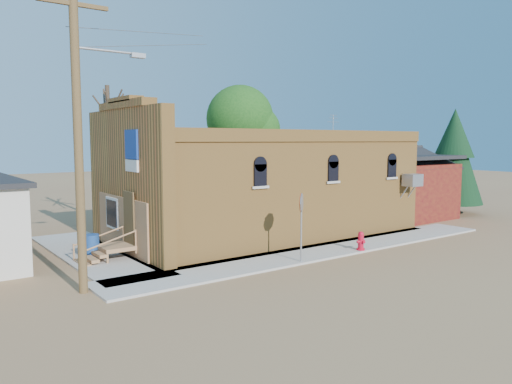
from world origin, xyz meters
TOP-DOWN VIEW (x-y plane):
  - ground at (0.00, 0.00)m, footprint 120.00×120.00m
  - sidewalk_south at (1.50, 0.90)m, footprint 19.00×2.20m
  - sidewalk_west at (-6.30, 6.00)m, footprint 2.60×10.00m
  - brick_bar at (1.64, 5.49)m, footprint 16.40×7.97m
  - red_shed at (11.50, 5.50)m, footprint 5.40×6.40m
  - utility_pole at (-8.14, 1.20)m, footprint 3.12×0.26m
  - tree_bare_near at (-3.00, 13.00)m, footprint 2.80×2.80m
  - tree_leafy at (6.00, 13.50)m, footprint 4.40×4.40m
  - evergreen_tree at (15.50, 4.00)m, footprint 3.60×3.60m
  - fire_hydrant at (2.68, -0.00)m, footprint 0.45×0.45m
  - stop_sign at (-0.58, 0.00)m, footprint 0.54×0.52m
  - trash_barrel at (-6.64, 5.18)m, footprint 0.73×0.73m

SIDE VIEW (x-z plane):
  - ground at x=0.00m, z-range 0.00..0.00m
  - sidewalk_south at x=1.50m, z-range 0.00..0.08m
  - sidewalk_west at x=-6.30m, z-range 0.00..0.08m
  - fire_hydrant at x=2.68m, z-range 0.07..0.84m
  - trash_barrel at x=-6.64m, z-range 0.08..0.98m
  - stop_sign at x=-0.58m, z-range 0.76..3.31m
  - red_shed at x=11.50m, z-range 0.12..4.42m
  - brick_bar at x=1.64m, z-range -0.81..5.49m
  - evergreen_tree at x=15.50m, z-range 0.46..6.96m
  - utility_pole at x=-8.14m, z-range 0.27..9.27m
  - tree_leafy at x=6.00m, z-range 1.86..10.01m
  - tree_bare_near at x=-3.00m, z-range 2.14..9.79m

